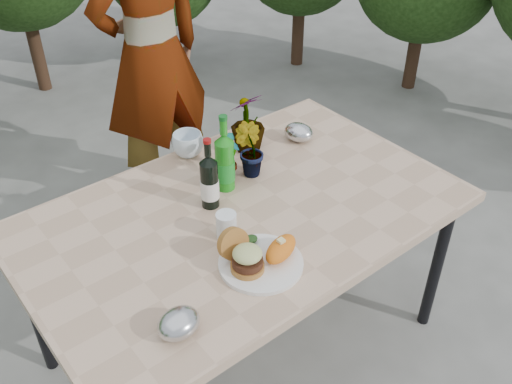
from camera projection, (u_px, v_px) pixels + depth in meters
ground at (245, 342)px, 2.55m from camera, size 80.00×80.00×0.00m
patio_table at (243, 222)px, 2.13m from camera, size 1.60×1.00×0.75m
shrub_hedge at (67, 3)px, 2.87m from camera, size 6.89×5.03×2.03m
dinner_plate at (261, 263)px, 1.86m from camera, size 0.28×0.28×0.01m
burger_stack at (244, 255)px, 1.82m from camera, size 0.11×0.16×0.11m
sweet_potato at (281, 249)px, 1.86m from camera, size 0.17×0.12×0.06m
grilled_veg at (247, 242)px, 1.92m from camera, size 0.08×0.05×0.03m
wine_bottle at (209, 182)px, 2.06m from camera, size 0.07×0.07×0.29m
sparkling_water at (225, 163)px, 2.15m from camera, size 0.08×0.08×0.31m
plastic_cup at (226, 225)px, 1.96m from camera, size 0.07×0.07×0.09m
seedling_left at (228, 155)px, 2.21m from camera, size 0.13×0.12×0.21m
seedling_mid at (249, 150)px, 2.23m from camera, size 0.13×0.14×0.22m
seedling_right at (248, 122)px, 2.37m from camera, size 0.16×0.16×0.26m
blue_bowl at (188, 145)px, 2.37m from camera, size 0.16×0.16×0.10m
foil_packet_left at (179, 323)px, 1.62m from camera, size 0.14×0.12×0.08m
foil_packet_right at (299, 132)px, 2.48m from camera, size 0.14×0.16×0.08m
person at (152, 56)px, 2.89m from camera, size 0.68×0.48×1.78m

